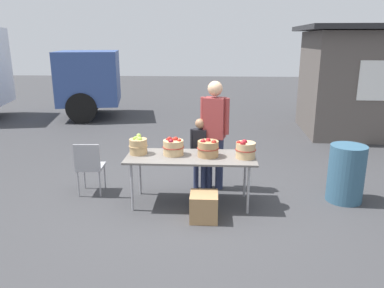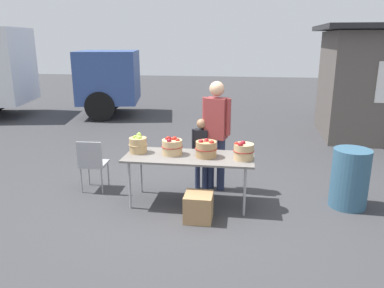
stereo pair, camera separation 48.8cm
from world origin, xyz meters
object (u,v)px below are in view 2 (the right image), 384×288
(vendor_adult, at_px, (216,127))
(folding_chair, at_px, (92,161))
(produce_crate, at_px, (199,207))
(apple_basket_red_2, at_px, (243,151))
(apple_basket_red_0, at_px, (172,146))
(apple_basket_green_0, at_px, (138,144))
(child_customer, at_px, (201,148))
(trash_barrel, at_px, (350,178))
(market_table, at_px, (189,159))
(apple_basket_red_1, at_px, (206,149))

(vendor_adult, bearing_deg, folding_chair, 24.64)
(produce_crate, bearing_deg, apple_basket_red_2, 40.16)
(apple_basket_red_0, height_order, vendor_adult, vendor_adult)
(apple_basket_green_0, relative_size, apple_basket_red_2, 0.96)
(child_customer, bearing_deg, trash_barrel, 174.37)
(market_table, xyz_separation_m, produce_crate, (0.21, -0.53, -0.52))
(market_table, distance_m, apple_basket_red_0, 0.32)
(trash_barrel, bearing_deg, produce_crate, -160.50)
(apple_basket_green_0, bearing_deg, folding_chair, 167.39)
(apple_basket_green_0, bearing_deg, child_customer, 30.06)
(produce_crate, bearing_deg, apple_basket_red_1, 85.58)
(apple_basket_green_0, distance_m, produce_crate, 1.35)
(folding_chair, bearing_deg, trash_barrel, 176.54)
(apple_basket_red_1, bearing_deg, apple_basket_green_0, 176.55)
(apple_basket_red_0, distance_m, apple_basket_red_2, 1.06)
(child_customer, distance_m, produce_crate, 1.23)
(folding_chair, bearing_deg, apple_basket_red_1, 169.27)
(apple_basket_green_0, xyz_separation_m, apple_basket_red_1, (1.04, -0.06, -0.01))
(apple_basket_red_0, bearing_deg, apple_basket_red_1, -5.04)
(market_table, xyz_separation_m, apple_basket_red_2, (0.79, -0.04, 0.17))
(apple_basket_red_0, relative_size, vendor_adult, 0.18)
(vendor_adult, bearing_deg, market_table, 74.95)
(apple_basket_green_0, bearing_deg, apple_basket_red_2, -3.80)
(apple_basket_red_2, height_order, vendor_adult, vendor_adult)
(apple_basket_red_0, relative_size, produce_crate, 0.84)
(apple_basket_red_1, distance_m, child_customer, 0.63)
(apple_basket_red_1, relative_size, produce_crate, 0.85)
(apple_basket_red_2, height_order, child_customer, child_customer)
(folding_chair, distance_m, trash_barrel, 3.97)
(apple_basket_red_2, distance_m, folding_chair, 2.45)
(market_table, height_order, produce_crate, market_table)
(apple_basket_red_1, bearing_deg, market_table, -179.29)
(apple_basket_red_0, relative_size, child_customer, 0.27)
(apple_basket_red_0, height_order, folding_chair, apple_basket_red_0)
(market_table, bearing_deg, apple_basket_red_0, 169.56)
(trash_barrel, bearing_deg, apple_basket_red_1, -173.81)
(apple_basket_green_0, distance_m, apple_basket_red_1, 1.04)
(apple_basket_red_1, distance_m, apple_basket_red_2, 0.54)
(market_table, xyz_separation_m, apple_basket_red_0, (-0.26, 0.05, 0.17))
(apple_basket_red_1, bearing_deg, child_customer, 103.58)
(vendor_adult, relative_size, trash_barrel, 2.02)
(market_table, height_order, apple_basket_red_2, apple_basket_red_2)
(child_customer, xyz_separation_m, trash_barrel, (2.24, -0.36, -0.26))
(apple_basket_green_0, height_order, apple_basket_red_2, apple_basket_green_0)
(apple_basket_red_2, xyz_separation_m, vendor_adult, (-0.45, 0.66, 0.17))
(apple_basket_red_0, height_order, apple_basket_red_1, apple_basket_red_0)
(apple_basket_red_2, relative_size, folding_chair, 0.35)
(vendor_adult, height_order, child_customer, vendor_adult)
(folding_chair, relative_size, trash_barrel, 0.97)
(apple_basket_green_0, height_order, folding_chair, apple_basket_green_0)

